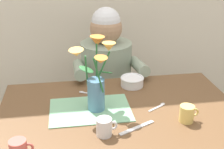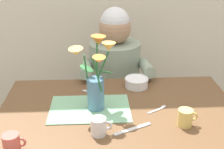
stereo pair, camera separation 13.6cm
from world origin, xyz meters
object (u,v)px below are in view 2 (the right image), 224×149
(seated_person, at_px, (115,89))
(tea_cup, at_px, (185,118))
(ceramic_mug, at_px, (99,126))
(ceramic_bowl, at_px, (137,82))
(flower_vase, at_px, (96,77))
(coffee_cup, at_px, (12,143))
(dinner_knife, at_px, (132,129))

(seated_person, xyz_separation_m, tea_cup, (0.27, -0.75, 0.22))
(ceramic_mug, relative_size, tea_cup, 1.00)
(seated_person, xyz_separation_m, ceramic_mug, (-0.12, -0.80, 0.22))
(seated_person, bearing_deg, ceramic_bowl, -71.84)
(ceramic_mug, bearing_deg, ceramic_bowl, 64.31)
(flower_vase, xyz_separation_m, ceramic_bowl, (0.23, 0.23, -0.14))
(seated_person, height_order, coffee_cup, seated_person)
(seated_person, relative_size, dinner_knife, 5.97)
(dinner_knife, relative_size, ceramic_mug, 2.04)
(flower_vase, bearing_deg, ceramic_bowl, 45.36)
(ceramic_bowl, bearing_deg, seated_person, 107.07)
(flower_vase, bearing_deg, tea_cup, -23.82)
(tea_cup, bearing_deg, ceramic_mug, -172.56)
(flower_vase, xyz_separation_m, dinner_knife, (0.16, -0.20, -0.17))
(seated_person, xyz_separation_m, ceramic_bowl, (0.10, -0.34, 0.21))
(coffee_cup, bearing_deg, ceramic_bowl, 44.93)
(seated_person, height_order, ceramic_bowl, seated_person)
(tea_cup, bearing_deg, coffee_cup, -168.24)
(ceramic_mug, bearing_deg, dinner_knife, 10.90)
(seated_person, relative_size, flower_vase, 3.17)
(dinner_knife, distance_m, ceramic_mug, 0.16)
(dinner_knife, bearing_deg, coffee_cup, 169.06)
(seated_person, relative_size, coffee_cup, 12.20)
(ceramic_bowl, bearing_deg, coffee_cup, -135.07)
(ceramic_bowl, bearing_deg, flower_vase, -134.64)
(tea_cup, relative_size, coffee_cup, 1.00)
(ceramic_bowl, distance_m, coffee_cup, 0.80)
(ceramic_bowl, xyz_separation_m, dinner_knife, (-0.07, -0.43, -0.03))
(flower_vase, bearing_deg, coffee_cup, -135.37)
(ceramic_mug, bearing_deg, flower_vase, 92.29)
(seated_person, distance_m, ceramic_bowl, 0.41)
(dinner_knife, relative_size, coffee_cup, 2.04)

